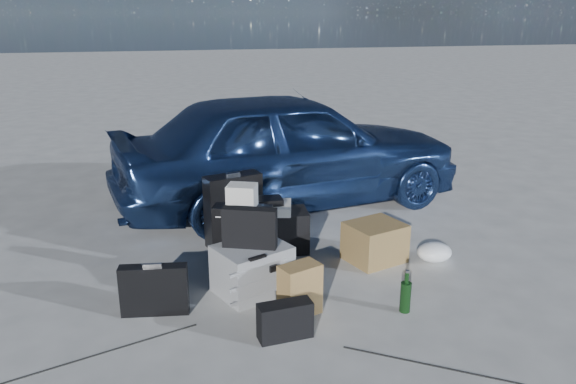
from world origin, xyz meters
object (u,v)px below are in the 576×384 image
at_px(pelican_case, 252,269).
at_px(suitcase_right, 243,239).
at_px(cardboard_box, 375,242).
at_px(green_bottle, 406,292).
at_px(briefcase, 154,290).
at_px(duffel_bag, 265,232).
at_px(car, 289,148).
at_px(suitcase_left, 234,210).

distance_m(pelican_case, suitcase_right, 0.39).
bearing_deg(suitcase_right, cardboard_box, 17.40).
distance_m(cardboard_box, green_bottle, 0.89).
bearing_deg(pelican_case, briefcase, 169.67).
xyz_separation_m(pelican_case, duffel_bag, (0.26, 0.74, -0.00)).
bearing_deg(car, suitcase_right, 144.14).
height_order(duffel_bag, cardboard_box, duffel_bag).
height_order(suitcase_left, cardboard_box, suitcase_left).
bearing_deg(green_bottle, briefcase, 166.67).
relative_size(car, suitcase_left, 5.68).
bearing_deg(duffel_bag, cardboard_box, -20.03).
bearing_deg(car, cardboard_box, -176.95).
xyz_separation_m(suitcase_right, duffel_bag, (0.26, 0.36, -0.10)).
relative_size(briefcase, green_bottle, 1.53).
xyz_separation_m(car, briefcase, (-1.53, -2.11, -0.46)).
bearing_deg(cardboard_box, car, 102.25).
height_order(suitcase_right, cardboard_box, suitcase_right).
distance_m(suitcase_left, duffel_bag, 0.37).
height_order(car, green_bottle, car).
bearing_deg(pelican_case, cardboard_box, -7.14).
distance_m(pelican_case, suitcase_left, 0.98).
distance_m(suitcase_right, cardboard_box, 1.15).
xyz_separation_m(briefcase, suitcase_left, (0.75, 1.13, 0.15)).
distance_m(pelican_case, cardboard_box, 1.18).
xyz_separation_m(briefcase, green_bottle, (1.75, -0.42, -0.03)).
distance_m(car, cardboard_box, 1.74).
distance_m(duffel_bag, cardboard_box, 0.98).
xyz_separation_m(car, cardboard_box, (0.36, -1.64, -0.48)).
height_order(car, briefcase, car).
xyz_separation_m(car, suitcase_right, (-0.79, -1.57, -0.36)).
height_order(pelican_case, suitcase_right, suitcase_right).
relative_size(cardboard_box, green_bottle, 1.45).
distance_m(suitcase_left, cardboard_box, 1.32).
bearing_deg(suitcase_right, briefcase, -122.98).
xyz_separation_m(briefcase, suitcase_right, (0.74, 0.54, 0.10)).
bearing_deg(duffel_bag, car, 72.31).
height_order(car, suitcase_right, car).
bearing_deg(duffel_bag, pelican_case, -103.76).
height_order(suitcase_left, duffel_bag, suitcase_left).
bearing_deg(car, briefcase, 134.87).
bearing_deg(cardboard_box, briefcase, -166.01).
height_order(pelican_case, suitcase_left, suitcase_left).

